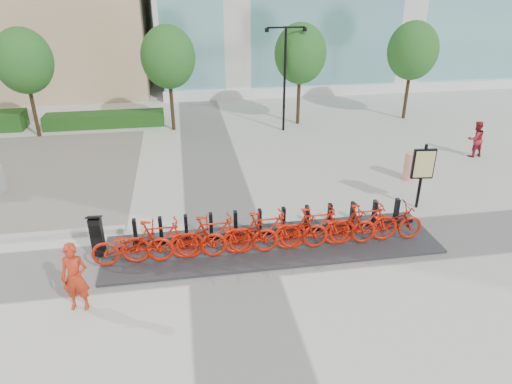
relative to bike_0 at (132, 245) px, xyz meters
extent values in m
plane|color=#AFB0A8|center=(2.60, 0.05, -0.64)|extent=(120.00, 120.00, 0.00)
cube|color=#1C4017|center=(-2.40, 13.25, -0.29)|extent=(6.00, 1.20, 0.70)
cylinder|color=#2F2516|center=(-5.40, 12.05, 0.86)|extent=(0.18, 0.18, 3.00)
ellipsoid|color=#235722|center=(-5.40, 12.05, 2.96)|extent=(2.60, 2.60, 2.99)
cylinder|color=#2F2516|center=(1.10, 12.05, 0.86)|extent=(0.18, 0.18, 3.00)
ellipsoid|color=#235722|center=(1.10, 12.05, 2.96)|extent=(2.60, 2.60, 2.99)
cylinder|color=#2F2516|center=(7.60, 12.05, 0.86)|extent=(0.18, 0.18, 3.00)
ellipsoid|color=#235722|center=(7.60, 12.05, 2.96)|extent=(2.60, 2.60, 2.99)
cylinder|color=#2F2516|center=(13.60, 12.05, 0.86)|extent=(0.18, 0.18, 3.00)
ellipsoid|color=#235722|center=(13.60, 12.05, 2.96)|extent=(2.60, 2.60, 2.99)
cylinder|color=black|center=(6.60, 11.05, 1.86)|extent=(0.12, 0.12, 5.00)
cube|color=black|center=(6.15, 11.05, 4.31)|extent=(0.90, 0.08, 0.08)
cube|color=black|center=(7.05, 11.05, 4.31)|extent=(0.90, 0.08, 0.08)
cylinder|color=black|center=(5.70, 11.05, 4.21)|extent=(0.20, 0.20, 0.18)
cylinder|color=black|center=(7.50, 11.05, 4.21)|extent=(0.20, 0.20, 0.18)
cube|color=#29292C|center=(3.90, 0.35, -0.60)|extent=(9.60, 2.40, 0.08)
imported|color=#AC1505|center=(0.00, 0.00, 0.00)|extent=(2.15, 0.75, 1.13)
imported|color=#AC1505|center=(0.72, 0.00, 0.06)|extent=(2.08, 0.59, 1.25)
imported|color=#AC1505|center=(1.44, 0.00, 0.00)|extent=(2.15, 0.75, 1.13)
imported|color=#AC1505|center=(2.16, 0.00, 0.06)|extent=(2.08, 0.59, 1.25)
imported|color=#AC1505|center=(2.88, 0.00, 0.00)|extent=(2.15, 0.75, 1.13)
imported|color=#AC1505|center=(3.60, 0.00, 0.06)|extent=(2.08, 0.59, 1.25)
imported|color=#AC1505|center=(4.32, 0.00, 0.00)|extent=(2.15, 0.75, 1.13)
imported|color=#AC1505|center=(5.04, 0.00, 0.06)|extent=(2.08, 0.59, 1.25)
imported|color=#AC1505|center=(5.76, 0.00, 0.00)|extent=(2.15, 0.75, 1.13)
imported|color=#AC1505|center=(6.48, 0.00, 0.06)|extent=(2.08, 0.59, 1.25)
imported|color=#AC1505|center=(7.20, 0.00, 0.00)|extent=(2.15, 0.75, 1.13)
cube|color=black|center=(-0.99, 0.61, 0.00)|extent=(0.34, 0.30, 1.14)
cube|color=black|center=(-0.99, 0.61, 0.61)|extent=(0.41, 0.35, 0.15)
cube|color=black|center=(-0.99, 0.46, 0.23)|extent=(0.23, 0.04, 0.32)
imported|color=#AA2811|center=(-1.14, -1.58, 0.23)|extent=(0.69, 0.50, 1.74)
imported|color=maroon|center=(13.91, 6.07, 0.14)|extent=(0.82, 0.67, 1.57)
cylinder|color=red|center=(10.06, 4.20, -0.11)|extent=(0.56, 0.56, 1.07)
cylinder|color=black|center=(9.20, 1.96, 0.48)|extent=(0.10, 0.10, 2.25)
cube|color=black|center=(9.20, 1.96, 0.94)|extent=(0.74, 0.18, 1.02)
cube|color=tan|center=(9.20, 1.90, 0.94)|extent=(0.63, 0.09, 0.90)
camera|label=1|loc=(1.54, -10.73, 6.50)|focal=32.00mm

